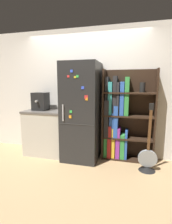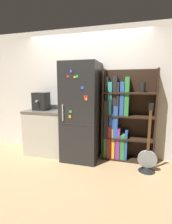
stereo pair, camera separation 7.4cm
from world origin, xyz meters
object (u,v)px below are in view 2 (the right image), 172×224
Objects in this scene: bookshelf at (121,119)px; espresso_machine at (41,101)px; refrigerator at (81,112)px; guitar at (147,162)px.

bookshelf is 4.75× the size of espresso_machine.
refrigerator is at bearing -165.14° from bookshelf.
bookshelf reaches higher than guitar.
refrigerator is at bearing -3.54° from espresso_machine.
refrigerator is 0.93m from espresso_machine.
bookshelf is at bearing 4.92° from espresso_machine.
refrigerator is 1.48m from guitar.
guitar is at bearing -9.41° from refrigerator.
espresso_machine reaches higher than guitar.
bookshelf is (0.75, 0.20, -0.14)m from refrigerator.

